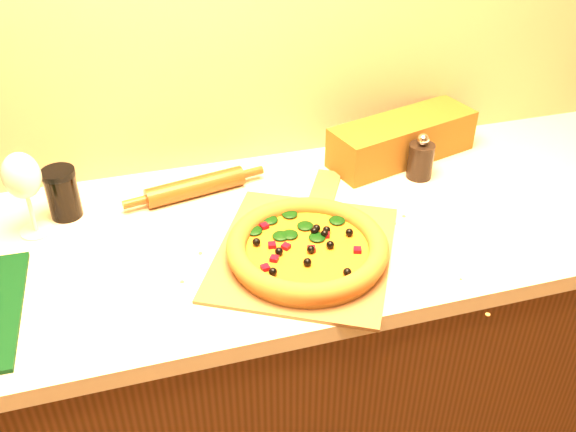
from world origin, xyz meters
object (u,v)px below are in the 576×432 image
object	(u,v)px
wine_glass	(22,178)
dark_jar	(62,193)
pizza	(307,248)
pepper_grinder	(421,160)
pizza_peel	(306,248)
rolling_pin	(195,187)

from	to	relation	value
wine_glass	dark_jar	distance (m)	0.12
pizza	pepper_grinder	size ratio (longest dim) A/B	2.80
pizza	wine_glass	size ratio (longest dim) A/B	1.70
pizza_peel	pizza	bearing A→B (deg)	-74.29
pepper_grinder	rolling_pin	distance (m)	0.57
pepper_grinder	dark_jar	distance (m)	0.87
pizza_peel	pepper_grinder	bearing A→B (deg)	58.10
dark_jar	pepper_grinder	bearing A→B (deg)	-4.54
pepper_grinder	wine_glass	world-z (taller)	wine_glass
dark_jar	pizza	bearing A→B (deg)	-32.57
pizza	pepper_grinder	world-z (taller)	pepper_grinder
rolling_pin	dark_jar	bearing A→B (deg)	-179.69
pepper_grinder	wine_glass	xyz separation A→B (m)	(-0.93, 0.02, 0.09)
rolling_pin	wine_glass	size ratio (longest dim) A/B	1.76
pepper_grinder	dark_jar	world-z (taller)	same
rolling_pin	dark_jar	size ratio (longest dim) A/B	2.92
dark_jar	pizza_peel	bearing A→B (deg)	-29.23
pizza	dark_jar	distance (m)	0.58
pizza	dark_jar	size ratio (longest dim) A/B	2.82
pizza_peel	pizza	world-z (taller)	pizza
wine_glass	rolling_pin	bearing A→B (deg)	7.83
pizza	wine_glass	xyz separation A→B (m)	(-0.56, 0.26, 0.11)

